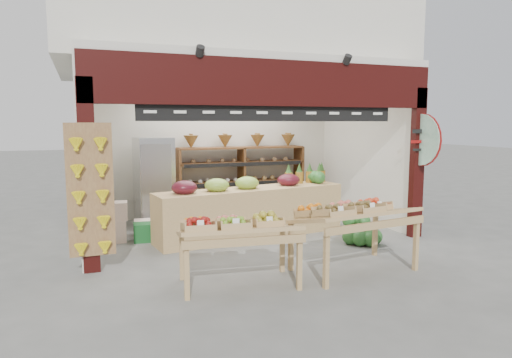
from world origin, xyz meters
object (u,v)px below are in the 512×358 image
object	(u,v)px
back_shelving	(242,167)
refrigerator	(154,182)
display_table_left	(230,228)
display_table_right	(349,213)
cardboard_stack	(128,226)
watermelon_pile	(361,232)
mid_counter	(251,210)

from	to	relation	value
back_shelving	refrigerator	distance (m)	2.03
refrigerator	display_table_left	size ratio (longest dim) A/B	1.11
display_table_right	cardboard_stack	bearing A→B (deg)	134.10
back_shelving	display_table_right	distance (m)	4.21
back_shelving	refrigerator	size ratio (longest dim) A/B	1.63
cardboard_stack	watermelon_pile	distance (m)	4.04
display_table_right	back_shelving	bearing A→B (deg)	91.48
watermelon_pile	refrigerator	bearing A→B (deg)	139.39
mid_counter	display_table_right	world-z (taller)	mid_counter
refrigerator	display_table_right	distance (m)	4.33
cardboard_stack	display_table_left	size ratio (longest dim) A/B	0.64
mid_counter	display_table_right	bearing A→B (deg)	-75.50
mid_counter	display_table_left	xyz separation A→B (m)	(-1.11, -2.23, 0.26)
refrigerator	watermelon_pile	distance (m)	4.11
display_table_left	watermelon_pile	world-z (taller)	display_table_left
display_table_left	display_table_right	size ratio (longest dim) A/B	0.90
back_shelving	watermelon_pile	size ratio (longest dim) A/B	4.07
display_table_right	watermelon_pile	xyz separation A→B (m)	(0.99, 1.15, -0.63)
back_shelving	cardboard_stack	xyz separation A→B (m)	(-2.59, -1.41, -0.83)
mid_counter	display_table_left	size ratio (longest dim) A/B	2.26
display_table_left	display_table_right	world-z (taller)	display_table_right
cardboard_stack	watermelon_pile	xyz separation A→B (m)	(3.69, -1.64, -0.07)
refrigerator	display_table_right	xyz separation A→B (m)	(2.09, -3.79, -0.06)
back_shelving	watermelon_pile	world-z (taller)	back_shelving
display_table_left	mid_counter	bearing A→B (deg)	63.46
cardboard_stack	display_table_right	size ratio (longest dim) A/B	0.57
cardboard_stack	watermelon_pile	size ratio (longest dim) A/B	1.43
back_shelving	display_table_left	distance (m)	4.46
cardboard_stack	display_table_left	distance (m)	2.96
watermelon_pile	back_shelving	bearing A→B (deg)	109.86
refrigerator	cardboard_stack	distance (m)	1.33
display_table_right	watermelon_pile	world-z (taller)	display_table_right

